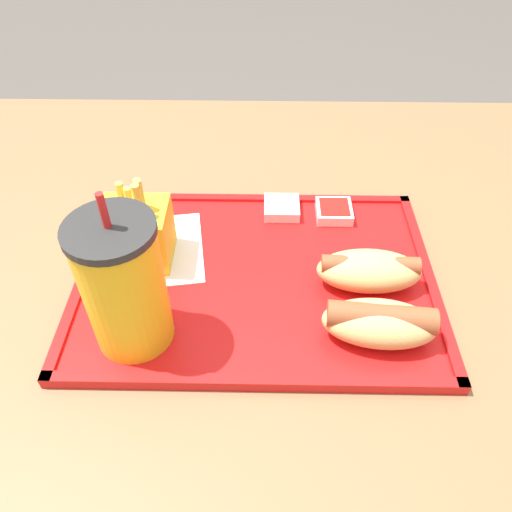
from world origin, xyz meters
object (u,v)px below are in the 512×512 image
Objects in this scene: sauce_cup_ketchup at (334,211)px; fries_carton at (135,233)px; sauce_cup_mayo at (281,207)px; soda_cup at (124,285)px; hot_dog_far at (380,322)px; hot_dog_near at (369,270)px.

fries_carton is at bearing 18.88° from sauce_cup_ketchup.
sauce_cup_mayo and sauce_cup_ketchup have the same top height.
sauce_cup_mayo is at bearing -152.68° from fries_carton.
sauce_cup_mayo is at bearing -127.21° from soda_cup.
soda_cup reaches higher than hot_dog_far.
soda_cup is 1.61× the size of fries_carton.
hot_dog_far is 1.08× the size of fries_carton.
soda_cup reaches higher than hot_dog_near.
sauce_cup_mayo is (-0.17, -0.09, -0.03)m from fries_carton.
soda_cup is at bearing 16.43° from hot_dog_near.
sauce_cup_ketchup is (-0.07, 0.01, 0.00)m from sauce_cup_mayo.
soda_cup reaches higher than sauce_cup_mayo.
soda_cup is 1.54× the size of hot_dog_near.
hot_dog_near reaches higher than sauce_cup_ketchup.
hot_dog_near is 0.16m from sauce_cup_mayo.
hot_dog_far is 0.08m from hot_dog_near.
sauce_cup_ketchup is (-0.25, -0.08, -0.03)m from fries_carton.
soda_cup reaches higher than fries_carton.
hot_dog_far is 0.20m from sauce_cup_ketchup.
hot_dog_near is at bearing 126.38° from sauce_cup_mayo.
hot_dog_near is 1.05× the size of fries_carton.
fries_carton is 2.44× the size of sauce_cup_mayo.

